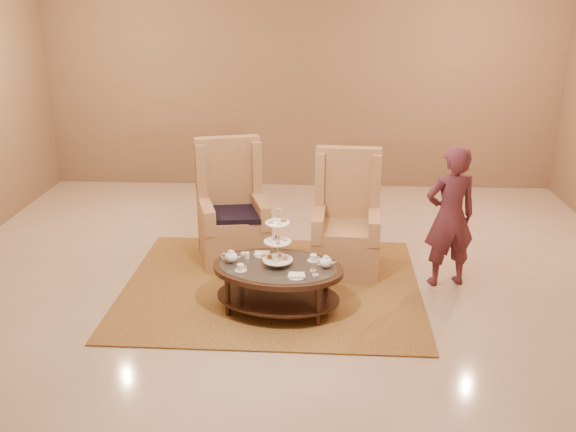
# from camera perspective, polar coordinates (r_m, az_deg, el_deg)

# --- Properties ---
(ground) EXTENTS (8.00, 8.00, 0.00)m
(ground) POSITION_cam_1_polar(r_m,az_deg,el_deg) (6.79, -0.07, -7.17)
(ground) COLOR #C7AC94
(ground) RESTS_ON ground
(ceiling) EXTENTS (8.00, 8.00, 0.02)m
(ceiling) POSITION_cam_1_polar(r_m,az_deg,el_deg) (6.79, -0.07, -7.17)
(ceiling) COLOR white
(ceiling) RESTS_ON ground
(wall_back) EXTENTS (8.00, 0.04, 3.50)m
(wall_back) POSITION_cam_1_polar(r_m,az_deg,el_deg) (10.13, 1.13, 12.29)
(wall_back) COLOR #87664A
(wall_back) RESTS_ON ground
(rug) EXTENTS (3.20, 2.68, 0.02)m
(rug) POSITION_cam_1_polar(r_m,az_deg,el_deg) (7.00, -1.44, -6.25)
(rug) COLOR olive
(rug) RESTS_ON ground
(tea_table) EXTENTS (1.43, 1.10, 1.09)m
(tea_table) POSITION_cam_1_polar(r_m,az_deg,el_deg) (6.36, -0.92, -5.18)
(tea_table) COLOR black
(tea_table) RESTS_ON ground
(armchair_left) EXTENTS (0.95, 0.97, 1.41)m
(armchair_left) POSITION_cam_1_polar(r_m,az_deg,el_deg) (7.62, -4.99, -0.21)
(armchair_left) COLOR tan
(armchair_left) RESTS_ON ground
(armchair_right) EXTENTS (0.78, 0.80, 1.37)m
(armchair_right) POSITION_cam_1_polar(r_m,az_deg,el_deg) (7.34, 5.19, -1.20)
(armchair_right) COLOR tan
(armchair_right) RESTS_ON ground
(person) EXTENTS (0.63, 0.49, 1.55)m
(person) POSITION_cam_1_polar(r_m,az_deg,el_deg) (6.99, 14.20, -0.06)
(person) COLOR #532330
(person) RESTS_ON ground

